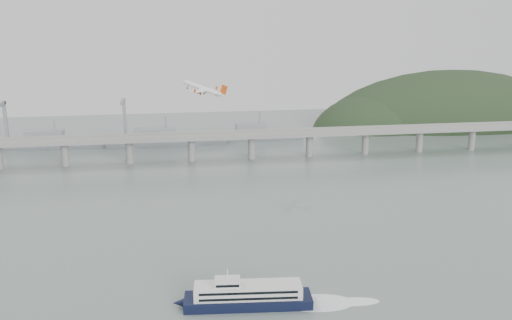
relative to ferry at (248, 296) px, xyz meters
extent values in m
plane|color=slate|center=(19.03, 40.68, -4.34)|extent=(900.00, 900.00, 0.00)
cube|color=gray|center=(19.03, 240.68, 15.66)|extent=(800.00, 22.00, 2.20)
cube|color=gray|center=(19.03, 230.18, 17.66)|extent=(800.00, 0.60, 1.80)
cube|color=gray|center=(19.03, 251.18, 17.66)|extent=(800.00, 0.60, 1.80)
cylinder|color=gray|center=(-110.97, 240.68, 5.16)|extent=(6.00, 6.00, 21.00)
cylinder|color=gray|center=(-60.97, 240.68, 5.16)|extent=(6.00, 6.00, 21.00)
cylinder|color=gray|center=(-10.97, 240.68, 5.16)|extent=(6.00, 6.00, 21.00)
cylinder|color=gray|center=(39.03, 240.68, 5.16)|extent=(6.00, 6.00, 21.00)
cylinder|color=gray|center=(89.03, 240.68, 5.16)|extent=(6.00, 6.00, 21.00)
cylinder|color=gray|center=(139.03, 240.68, 5.16)|extent=(6.00, 6.00, 21.00)
cylinder|color=gray|center=(189.03, 240.68, 5.16)|extent=(6.00, 6.00, 21.00)
cylinder|color=gray|center=(239.03, 240.68, 5.16)|extent=(6.00, 6.00, 21.00)
ellipsoid|color=#1D2E1A|center=(289.03, 370.68, -22.34)|extent=(320.00, 150.00, 156.00)
ellipsoid|color=#1D2E1A|center=(194.03, 360.68, -16.34)|extent=(140.00, 110.00, 96.00)
cube|color=slate|center=(-130.97, 310.68, -0.34)|extent=(95.67, 20.15, 8.00)
cube|color=slate|center=(-140.47, 310.68, 7.66)|extent=(33.90, 15.02, 8.00)
cylinder|color=slate|center=(-130.97, 310.68, 15.66)|extent=(1.60, 1.60, 14.00)
cube|color=slate|center=(-30.97, 305.68, -0.34)|extent=(110.55, 21.43, 8.00)
cube|color=slate|center=(-41.97, 305.68, 7.66)|extent=(39.01, 16.73, 8.00)
cylinder|color=slate|center=(-30.97, 305.68, 15.66)|extent=(1.60, 1.60, 14.00)
cube|color=slate|center=(59.03, 315.68, -0.34)|extent=(85.00, 13.60, 8.00)
cube|color=slate|center=(50.53, 315.68, 7.66)|extent=(29.75, 11.90, 8.00)
cylinder|color=slate|center=(59.03, 315.68, 15.66)|extent=(1.60, 1.60, 14.00)
cube|color=slate|center=(-180.97, 340.68, 15.66)|extent=(3.00, 3.00, 40.00)
cube|color=slate|center=(-180.97, 330.68, 33.66)|extent=(3.00, 28.00, 3.00)
cube|color=slate|center=(-70.97, 340.68, 15.66)|extent=(3.00, 3.00, 40.00)
cube|color=slate|center=(-70.97, 330.68, 33.66)|extent=(3.00, 28.00, 3.00)
cube|color=black|center=(0.00, 0.00, -2.28)|extent=(52.41, 17.39, 4.12)
cone|color=black|center=(-27.64, 2.75, -2.28)|extent=(5.53, 4.61, 4.12)
cube|color=silver|center=(0.00, 0.00, 2.35)|extent=(44.02, 14.52, 5.14)
cube|color=black|center=(-0.51, -5.17, 3.69)|extent=(38.92, 4.04, 1.03)
cube|color=black|center=(-0.51, -5.17, 1.22)|extent=(38.92, 4.04, 1.03)
cube|color=black|center=(0.52, 5.17, 3.69)|extent=(38.92, 4.04, 1.03)
cube|color=black|center=(0.52, 5.17, 1.22)|extent=(38.92, 4.04, 1.03)
cube|color=silver|center=(-8.19, 0.82, 6.26)|extent=(10.95, 8.19, 2.68)
cube|color=black|center=(-8.55, -2.82, 6.26)|extent=(9.23, 1.04, 1.03)
cylinder|color=silver|center=(-8.19, 0.82, 9.55)|extent=(0.56, 0.56, 4.12)
ellipsoid|color=white|center=(28.67, -2.86, -4.29)|extent=(30.95, 17.68, 0.21)
ellipsoid|color=white|center=(43.00, -4.28, -4.29)|extent=(22.85, 9.57, 0.21)
cylinder|color=white|center=(-6.90, 145.15, 66.74)|extent=(21.43, 16.49, 9.70)
cone|color=white|center=(-18.11, 152.26, 70.56)|extent=(5.22, 4.92, 3.98)
cone|color=white|center=(4.77, 137.77, 63.22)|extent=(5.87, 5.19, 4.22)
cube|color=white|center=(-6.43, 144.79, 65.67)|extent=(18.92, 27.22, 2.96)
cube|color=white|center=(4.23, 138.15, 64.04)|extent=(7.71, 10.26, 1.49)
cube|color=#CA450D|center=(5.67, 137.41, 66.54)|extent=(4.77, 2.84, 6.47)
cylinder|color=#CA450D|center=(-5.31, 149.62, 64.63)|extent=(4.45, 3.94, 2.94)
cylinder|color=black|center=(-6.78, 150.56, 65.13)|extent=(1.78, 2.03, 2.00)
cube|color=white|center=(-5.08, 149.53, 65.46)|extent=(2.13, 1.40, 1.60)
cylinder|color=#CA450D|center=(-10.27, 141.54, 65.11)|extent=(4.45, 3.94, 2.94)
cylinder|color=black|center=(-11.74, 142.48, 65.61)|extent=(1.78, 2.03, 2.00)
cube|color=white|center=(-10.05, 141.46, 65.94)|extent=(2.13, 1.40, 1.60)
cylinder|color=black|center=(-5.66, 146.86, 64.07)|extent=(0.96, 0.64, 2.09)
cylinder|color=black|center=(-5.91, 146.96, 63.16)|extent=(1.20, 0.88, 1.19)
cylinder|color=black|center=(-8.00, 143.04, 64.30)|extent=(0.96, 0.64, 2.09)
cylinder|color=black|center=(-8.25, 143.14, 63.38)|extent=(1.20, 0.88, 1.19)
cylinder|color=black|center=(-15.94, 150.73, 67.28)|extent=(0.96, 0.64, 2.09)
cylinder|color=black|center=(-16.18, 150.83, 66.37)|extent=(1.20, 0.88, 1.19)
cube|color=#CA450D|center=(2.92, 156.28, 65.45)|extent=(1.75, 1.07, 2.38)
cube|color=#CA450D|center=(-12.43, 131.31, 66.93)|extent=(1.75, 1.07, 2.38)
camera|label=1|loc=(-29.00, -196.02, 107.01)|focal=38.00mm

